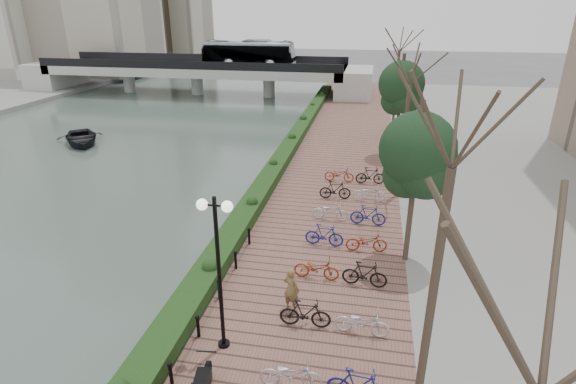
# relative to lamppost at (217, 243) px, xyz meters

# --- Properties ---
(river_water) EXTENTS (30.00, 130.00, 0.02)m
(river_water) POSITION_rel_lamppost_xyz_m (-17.30, 22.23, -4.04)
(river_water) COLOR #495B52
(river_water) RESTS_ON ground
(promenade) EXTENTS (8.00, 75.00, 0.50)m
(promenade) POSITION_rel_lamppost_xyz_m (1.70, 14.73, -3.80)
(promenade) COLOR brown
(promenade) RESTS_ON ground
(hedge) EXTENTS (1.10, 56.00, 0.60)m
(hedge) POSITION_rel_lamppost_xyz_m (-1.70, 17.23, -3.25)
(hedge) COLOR #173A15
(hedge) RESTS_ON promenade
(chain_fence) EXTENTS (0.10, 14.10, 0.70)m
(chain_fence) POSITION_rel_lamppost_xyz_m (-0.90, -0.77, -3.20)
(chain_fence) COLOR black
(chain_fence) RESTS_ON promenade
(lamppost) EXTENTS (1.02, 0.32, 4.93)m
(lamppost) POSITION_rel_lamppost_xyz_m (0.00, 0.00, 0.00)
(lamppost) COLOR black
(lamppost) RESTS_ON promenade
(pedestrian) EXTENTS (0.70, 0.58, 1.63)m
(pedestrian) POSITION_rel_lamppost_xyz_m (1.70, 2.10, -2.74)
(pedestrian) COLOR brown
(pedestrian) RESTS_ON promenade
(bicycle_parking) EXTENTS (2.40, 17.32, 1.00)m
(bicycle_parking) POSITION_rel_lamppost_xyz_m (3.19, 6.59, -3.08)
(bicycle_parking) COLOR silver
(bicycle_parking) RESTS_ON promenade
(street_trees) EXTENTS (3.20, 37.12, 6.80)m
(street_trees) POSITION_rel_lamppost_xyz_m (5.70, 9.91, -0.37)
(street_trees) COLOR #352D1F
(street_trees) RESTS_ON promenade
(bridge) EXTENTS (36.00, 10.77, 6.50)m
(bridge) POSITION_rel_lamppost_xyz_m (-15.93, 42.23, -0.68)
(bridge) COLOR #ADADA8
(bridge) RESTS_ON ground
(boat) EXTENTS (5.77, 6.02, 1.02)m
(boat) POSITION_rel_lamppost_xyz_m (-18.34, 20.12, -3.52)
(boat) COLOR black
(boat) RESTS_ON river_water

